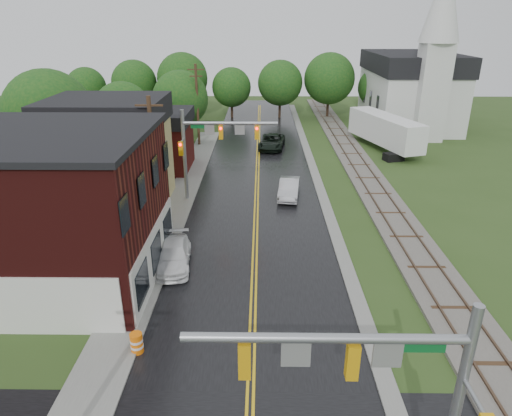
{
  "coord_description": "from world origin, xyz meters",
  "views": [
    {
      "loc": [
        0.39,
        -7.19,
        13.52
      ],
      "look_at": [
        0.09,
        16.84,
        3.5
      ],
      "focal_mm": 32.0,
      "sensor_mm": 36.0,
      "label": 1
    }
  ],
  "objects_px": {
    "tree_left_c": "(124,113)",
    "sedan_silver": "(289,189)",
    "church": "(413,83)",
    "semi_trailer": "(385,130)",
    "suv_dark": "(272,142)",
    "traffic_signal_far": "(211,139)",
    "brick_building": "(20,209)",
    "construction_barrel": "(137,343)",
    "utility_pole_b": "(154,161)",
    "traffic_signal_near": "(380,378)",
    "pickup_white": "(174,256)",
    "utility_pole_c": "(197,104)",
    "tree_left_e": "(182,100)",
    "tree_left_b": "(51,116)"
  },
  "relations": [
    {
      "from": "tree_left_c",
      "to": "tree_left_b",
      "type": "bearing_deg",
      "value": -116.56
    },
    {
      "from": "utility_pole_b",
      "to": "sedan_silver",
      "type": "bearing_deg",
      "value": 30.69
    },
    {
      "from": "traffic_signal_near",
      "to": "traffic_signal_far",
      "type": "xyz_separation_m",
      "value": [
        -6.94,
        25.0,
        0.01
      ]
    },
    {
      "from": "tree_left_c",
      "to": "construction_barrel",
      "type": "distance_m",
      "value": 32.63
    },
    {
      "from": "church",
      "to": "pickup_white",
      "type": "distance_m",
      "value": 45.16
    },
    {
      "from": "traffic_signal_far",
      "to": "suv_dark",
      "type": "distance_m",
      "value": 16.91
    },
    {
      "from": "church",
      "to": "semi_trailer",
      "type": "distance_m",
      "value": 13.34
    },
    {
      "from": "tree_left_c",
      "to": "pickup_white",
      "type": "relative_size",
      "value": 1.63
    },
    {
      "from": "brick_building",
      "to": "church",
      "type": "height_order",
      "value": "church"
    },
    {
      "from": "brick_building",
      "to": "utility_pole_c",
      "type": "relative_size",
      "value": 1.59
    },
    {
      "from": "church",
      "to": "utility_pole_c",
      "type": "bearing_deg",
      "value": -160.03
    },
    {
      "from": "utility_pole_b",
      "to": "construction_barrel",
      "type": "bearing_deg",
      "value": -82.26
    },
    {
      "from": "traffic_signal_far",
      "to": "utility_pole_b",
      "type": "bearing_deg",
      "value": -123.68
    },
    {
      "from": "tree_left_c",
      "to": "construction_barrel",
      "type": "relative_size",
      "value": 7.89
    },
    {
      "from": "church",
      "to": "construction_barrel",
      "type": "distance_m",
      "value": 51.74
    },
    {
      "from": "church",
      "to": "pickup_white",
      "type": "bearing_deg",
      "value": -123.46
    },
    {
      "from": "brick_building",
      "to": "traffic_signal_far",
      "type": "distance_m",
      "value": 15.03
    },
    {
      "from": "brick_building",
      "to": "tree_left_b",
      "type": "xyz_separation_m",
      "value": [
        -5.36,
        16.9,
        1.57
      ]
    },
    {
      "from": "tree_left_b",
      "to": "pickup_white",
      "type": "height_order",
      "value": "tree_left_b"
    },
    {
      "from": "tree_left_c",
      "to": "sedan_silver",
      "type": "distance_m",
      "value": 20.91
    },
    {
      "from": "utility_pole_b",
      "to": "church",
      "type": "bearing_deg",
      "value": 49.82
    },
    {
      "from": "church",
      "to": "tree_left_b",
      "type": "distance_m",
      "value": 43.7
    },
    {
      "from": "sedan_silver",
      "to": "suv_dark",
      "type": "bearing_deg",
      "value": 101.14
    },
    {
      "from": "pickup_white",
      "to": "tree_left_e",
      "type": "bearing_deg",
      "value": 91.92
    },
    {
      "from": "church",
      "to": "suv_dark",
      "type": "bearing_deg",
      "value": -148.91
    },
    {
      "from": "tree_left_c",
      "to": "tree_left_e",
      "type": "bearing_deg",
      "value": 50.19
    },
    {
      "from": "brick_building",
      "to": "tree_left_b",
      "type": "relative_size",
      "value": 1.48
    },
    {
      "from": "traffic_signal_far",
      "to": "utility_pole_c",
      "type": "height_order",
      "value": "utility_pole_c"
    },
    {
      "from": "traffic_signal_near",
      "to": "suv_dark",
      "type": "xyz_separation_m",
      "value": [
        -1.94,
        40.6,
        -4.19
      ]
    },
    {
      "from": "utility_pole_b",
      "to": "semi_trailer",
      "type": "relative_size",
      "value": 0.75
    },
    {
      "from": "brick_building",
      "to": "tree_left_b",
      "type": "height_order",
      "value": "tree_left_b"
    },
    {
      "from": "church",
      "to": "traffic_signal_far",
      "type": "xyz_separation_m",
      "value": [
        -23.47,
        -26.74,
        -0.86
      ]
    },
    {
      "from": "utility_pole_b",
      "to": "construction_barrel",
      "type": "xyz_separation_m",
      "value": [
        1.8,
        -13.25,
        -4.24
      ]
    },
    {
      "from": "tree_left_c",
      "to": "church",
      "type": "bearing_deg",
      "value": 22.24
    },
    {
      "from": "suv_dark",
      "to": "traffic_signal_near",
      "type": "bearing_deg",
      "value": -79.52
    },
    {
      "from": "traffic_signal_near",
      "to": "utility_pole_c",
      "type": "xyz_separation_m",
      "value": [
        -10.27,
        42.0,
        -0.25
      ]
    },
    {
      "from": "utility_pole_c",
      "to": "sedan_silver",
      "type": "distance_m",
      "value": 19.34
    },
    {
      "from": "tree_left_c",
      "to": "tree_left_e",
      "type": "distance_m",
      "value": 7.82
    },
    {
      "from": "church",
      "to": "tree_left_c",
      "type": "distance_m",
      "value": 36.59
    },
    {
      "from": "church",
      "to": "tree_left_b",
      "type": "bearing_deg",
      "value": -150.01
    },
    {
      "from": "traffic_signal_near",
      "to": "utility_pole_c",
      "type": "relative_size",
      "value": 0.82
    },
    {
      "from": "brick_building",
      "to": "utility_pole_c",
      "type": "distance_m",
      "value": 29.56
    },
    {
      "from": "pickup_white",
      "to": "semi_trailer",
      "type": "xyz_separation_m",
      "value": [
        18.66,
        26.12,
        1.55
      ]
    },
    {
      "from": "brick_building",
      "to": "church",
      "type": "distance_m",
      "value": 50.58
    },
    {
      "from": "traffic_signal_far",
      "to": "semi_trailer",
      "type": "distance_m",
      "value": 23.4
    },
    {
      "from": "utility_pole_c",
      "to": "pickup_white",
      "type": "height_order",
      "value": "utility_pole_c"
    },
    {
      "from": "semi_trailer",
      "to": "utility_pole_c",
      "type": "bearing_deg",
      "value": 175.64
    },
    {
      "from": "tree_left_c",
      "to": "semi_trailer",
      "type": "distance_m",
      "value": 27.98
    },
    {
      "from": "tree_left_c",
      "to": "construction_barrel",
      "type": "bearing_deg",
      "value": -74.14
    },
    {
      "from": "brick_building",
      "to": "construction_barrel",
      "type": "bearing_deg",
      "value": -39.87
    }
  ]
}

